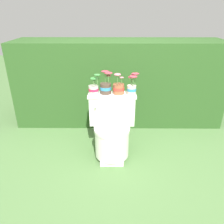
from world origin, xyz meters
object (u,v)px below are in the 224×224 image
Objects in this scene: toilet at (112,129)px; potted_plant_midleft at (106,86)px; potted_plant_midright at (132,86)px; potted_plant_left at (94,87)px; potted_plant_middle at (119,88)px.

toilet is 0.47m from potted_plant_midleft.
potted_plant_midleft reaches higher than potted_plant_midright.
potted_plant_midleft is at bearing 115.20° from toilet.
potted_plant_left is at bearing 146.23° from toilet.
potted_plant_midleft is 0.14m from potted_plant_middle.
potted_plant_middle is at bearing 63.18° from toilet.
potted_plant_middle is at bearing -2.31° from potted_plant_midleft.
potted_plant_middle reaches higher than potted_plant_left.
toilet is at bearing -33.77° from potted_plant_left.
potted_plant_midright is at bearing -6.71° from potted_plant_midleft.
toilet is 3.09× the size of potted_plant_left.
toilet is at bearing -64.80° from potted_plant_midleft.
potted_plant_left reaches higher than toilet.
potted_plant_midright reaches higher than potted_plant_middle.
potted_plant_left is at bearing 177.19° from potted_plant_midright.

